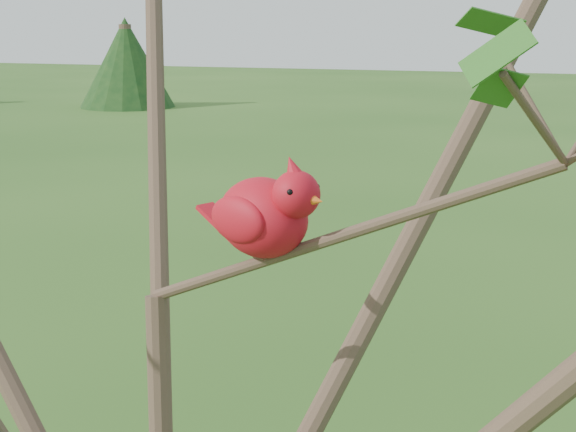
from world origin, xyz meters
name	(u,v)px	position (x,y,z in m)	size (l,w,h in m)	color
crabapple_tree	(159,208)	(0.03, -0.02, 2.12)	(2.35, 2.05, 2.95)	#453425
cardinal	(267,214)	(0.14, 0.08, 2.10)	(0.23, 0.16, 0.17)	red
distant_trees	(470,56)	(-2.63, 22.65, 1.42)	(36.73, 13.18, 3.05)	#453425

